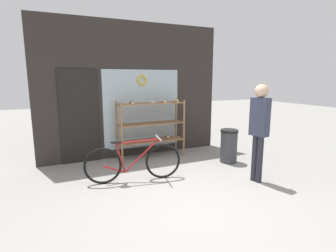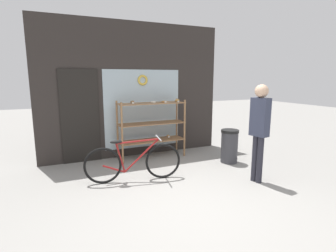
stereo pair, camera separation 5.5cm
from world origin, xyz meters
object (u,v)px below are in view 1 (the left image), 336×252
(pedestrian, at_px, (259,125))
(trash_bin, at_px, (229,145))
(display_case, at_px, (151,123))
(bicycle, at_px, (133,162))

(pedestrian, relative_size, trash_bin, 2.37)
(display_case, xyz_separation_m, bicycle, (-0.85, -1.25, -0.48))
(display_case, bearing_deg, bicycle, -124.16)
(bicycle, relative_size, pedestrian, 0.99)
(bicycle, height_order, trash_bin, bicycle)
(bicycle, xyz_separation_m, pedestrian, (2.08, -0.96, 0.71))
(pedestrian, bearing_deg, display_case, 19.21)
(display_case, relative_size, bicycle, 0.90)
(display_case, distance_m, trash_bin, 1.87)
(display_case, xyz_separation_m, trash_bin, (1.47, -1.08, -0.44))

